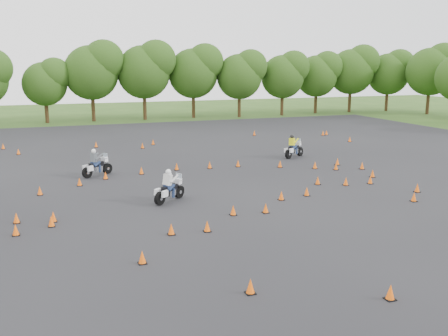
% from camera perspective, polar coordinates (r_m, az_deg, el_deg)
% --- Properties ---
extents(ground, '(140.00, 140.00, 0.00)m').
position_cam_1_polar(ground, '(24.11, 3.25, -4.63)').
color(ground, '#2D5119').
rests_on(ground, ground).
extents(asphalt_pad, '(62.00, 62.00, 0.00)m').
position_cam_1_polar(asphalt_pad, '(29.54, -1.32, -1.52)').
color(asphalt_pad, black).
rests_on(asphalt_pad, ground).
extents(treeline, '(87.19, 32.43, 10.13)m').
position_cam_1_polar(treeline, '(57.88, -6.88, 9.52)').
color(treeline, '#274614').
rests_on(treeline, ground).
extents(traffic_cones, '(36.28, 33.25, 0.45)m').
position_cam_1_polar(traffic_cones, '(29.05, -1.21, -1.29)').
color(traffic_cones, '#FF5E0A').
rests_on(traffic_cones, asphalt_pad).
extents(rider_grey, '(2.23, 1.77, 1.71)m').
position_cam_1_polar(rider_grey, '(31.79, -14.31, 0.64)').
color(rider_grey, '#484D51').
rests_on(rider_grey, ground).
extents(rider_yellow, '(2.26, 1.68, 1.71)m').
position_cam_1_polar(rider_yellow, '(37.29, 8.09, 2.51)').
color(rider_yellow, '#CAC811').
rests_on(rider_yellow, ground).
extents(rider_white, '(2.16, 1.90, 1.71)m').
position_cam_1_polar(rider_white, '(25.20, -6.30, -1.93)').
color(rider_white, silver).
rests_on(rider_white, ground).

